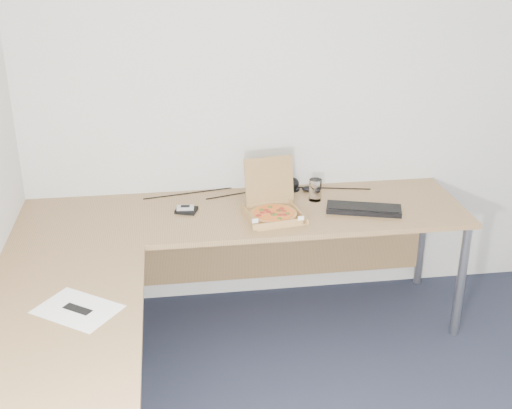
{
  "coord_description": "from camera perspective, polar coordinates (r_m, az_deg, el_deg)",
  "views": [
    {
      "loc": [
        -0.91,
        -1.97,
        2.25
      ],
      "look_at": [
        -0.45,
        1.28,
        0.82
      ],
      "focal_mm": 46.46,
      "sensor_mm": 36.0,
      "label": 1
    }
  ],
  "objects": [
    {
      "name": "room_shell",
      "position": [
        2.39,
        15.16,
        -2.06
      ],
      "size": [
        3.5,
        3.5,
        2.5
      ],
      "primitive_type": null,
      "color": "silver",
      "rests_on": "ground"
    },
    {
      "name": "cable_bundle",
      "position": [
        3.99,
        -0.24,
        1.16
      ],
      "size": [
        0.66,
        0.14,
        0.01
      ],
      "primitive_type": null,
      "rotation": [
        0.0,
        0.0,
        0.14
      ],
      "color": "black",
      "rests_on": "desk"
    },
    {
      "name": "mouse",
      "position": [
        4.0,
        4.62,
        1.37
      ],
      "size": [
        0.1,
        0.07,
        0.03
      ],
      "primitive_type": "ellipsoid",
      "rotation": [
        0.0,
        0.0,
        0.19
      ],
      "color": "black",
      "rests_on": "desk"
    },
    {
      "name": "dome_speaker",
      "position": [
        4.01,
        3.1,
        1.85
      ],
      "size": [
        0.1,
        0.1,
        0.08
      ],
      "primitive_type": "ellipsoid",
      "color": "black",
      "rests_on": "desk"
    },
    {
      "name": "drinking_glass",
      "position": [
        3.86,
        5.12,
        1.26
      ],
      "size": [
        0.07,
        0.07,
        0.13
      ],
      "primitive_type": "cylinder",
      "color": "silver",
      "rests_on": "desk"
    },
    {
      "name": "desk",
      "position": [
        3.33,
        -5.66,
        -4.33
      ],
      "size": [
        2.5,
        2.2,
        0.73
      ],
      "color": "#987246",
      "rests_on": "ground"
    },
    {
      "name": "pizza_box",
      "position": [
        3.65,
        1.5,
        -0.53
      ],
      "size": [
        0.28,
        0.33,
        0.29
      ],
      "rotation": [
        0.0,
        0.0,
        0.17
      ],
      "color": "#AE8248",
      "rests_on": "desk"
    },
    {
      "name": "keyboard",
      "position": [
        3.77,
        9.26,
        -0.39
      ],
      "size": [
        0.44,
        0.26,
        0.03
      ],
      "primitive_type": "cube",
      "rotation": [
        0.0,
        0.0,
        -0.29
      ],
      "color": "black",
      "rests_on": "desk"
    },
    {
      "name": "phone",
      "position": [
        3.72,
        -6.1,
        -0.28
      ],
      "size": [
        0.1,
        0.06,
        0.02
      ],
      "primitive_type": "cube",
      "rotation": [
        0.0,
        0.0,
        -0.09
      ],
      "color": "#B2B5BA",
      "rests_on": "wallet"
    },
    {
      "name": "paper_sheet",
      "position": [
        2.92,
        -15.12,
        -8.7
      ],
      "size": [
        0.41,
        0.39,
        0.0
      ],
      "primitive_type": "cube",
      "rotation": [
        0.0,
        0.0,
        -0.62
      ],
      "color": "white",
      "rests_on": "desk"
    },
    {
      "name": "wallet",
      "position": [
        3.73,
        -6.01,
        -0.48
      ],
      "size": [
        0.14,
        0.13,
        0.02
      ],
      "primitive_type": "cube",
      "rotation": [
        0.0,
        0.0,
        -0.33
      ],
      "color": "black",
      "rests_on": "desk"
    }
  ]
}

